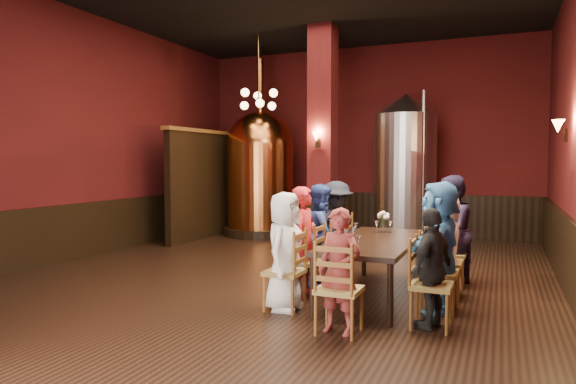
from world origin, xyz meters
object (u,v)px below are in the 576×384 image
at_px(person_1, 305,242).
at_px(steel_vessel, 405,168).
at_px(person_0, 284,251).
at_px(person_2, 322,235).
at_px(copper_kettle, 260,171).
at_px(rose_vase, 383,218).
at_px(dining_table, 375,244).

relative_size(person_1, steel_vessel, 0.45).
relative_size(person_0, person_2, 0.97).
bearing_deg(steel_vessel, copper_kettle, -174.71).
bearing_deg(person_2, steel_vessel, -20.10).
bearing_deg(steel_vessel, rose_vase, -84.33).
height_order(person_1, copper_kettle, copper_kettle).
distance_m(person_2, copper_kettle, 5.14).
height_order(person_2, copper_kettle, copper_kettle).
bearing_deg(person_0, person_1, -0.46).
height_order(person_2, rose_vase, person_2).
xyz_separation_m(person_0, rose_vase, (0.80, 1.74, 0.25)).
distance_m(person_2, steel_vessel, 4.54).
bearing_deg(person_1, steel_vessel, -2.97).
bearing_deg(dining_table, person_1, -158.78).
bearing_deg(steel_vessel, dining_table, -84.59).
xyz_separation_m(person_2, copper_kettle, (-2.95, 4.12, 0.79)).
xyz_separation_m(dining_table, person_2, (-0.85, 0.34, 0.03)).
relative_size(dining_table, steel_vessel, 0.75).
height_order(dining_table, person_1, person_1).
bearing_deg(person_2, dining_table, -126.55).
relative_size(person_0, copper_kettle, 0.34).
relative_size(copper_kettle, rose_vase, 13.58).
height_order(dining_table, rose_vase, rose_vase).
bearing_deg(rose_vase, person_0, -114.84).
xyz_separation_m(person_1, person_2, (0.00, 0.66, 0.00)).
distance_m(copper_kettle, rose_vase, 5.31).
bearing_deg(dining_table, rose_vase, 94.33).
xyz_separation_m(dining_table, rose_vase, (-0.05, 0.74, 0.26)).
xyz_separation_m(steel_vessel, rose_vase, (0.40, -4.03, -0.66)).
bearing_deg(rose_vase, steel_vessel, 95.67).
height_order(person_1, steel_vessel, steel_vessel).
height_order(steel_vessel, rose_vase, steel_vessel).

